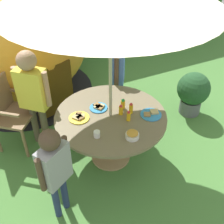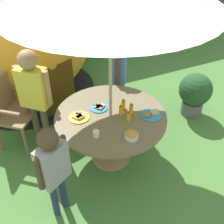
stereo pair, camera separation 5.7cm
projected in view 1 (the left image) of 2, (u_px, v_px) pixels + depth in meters
name	position (u px, v px, depth m)	size (l,w,h in m)	color
ground_plane	(111.00, 157.00, 3.65)	(10.00, 10.00, 0.02)	#477A38
hedge_backdrop	(38.00, 14.00, 5.46)	(9.00, 0.70, 1.75)	#285623
garden_table	(111.00, 123.00, 3.29)	(1.31, 1.31, 0.70)	tan
wooden_chair	(9.00, 109.00, 3.55)	(0.66, 0.68, 0.96)	brown
dome_tent	(19.00, 44.00, 4.35)	(2.68, 2.68, 1.78)	orange
potted_plant	(193.00, 92.00, 4.17)	(0.49, 0.49, 0.69)	#595960
child_in_blue_shirt	(118.00, 66.00, 3.87)	(0.33, 0.38, 1.30)	navy
child_in_yellow_shirt	(32.00, 89.00, 3.34)	(0.39, 0.39, 1.37)	brown
child_in_grey_shirt	(54.00, 165.00, 2.57)	(0.35, 0.30, 1.15)	navy
snack_bowl	(132.00, 135.00, 2.89)	(0.15, 0.15, 0.08)	white
plate_front_edge	(99.00, 107.00, 3.32)	(0.22, 0.22, 0.03)	#338CD8
plate_far_right	(151.00, 114.00, 3.22)	(0.25, 0.25, 0.03)	#338CD8
plate_near_right	(79.00, 117.00, 3.17)	(0.24, 0.24, 0.03)	yellow
juice_bottle_near_left	(131.00, 109.00, 3.22)	(0.05, 0.05, 0.13)	yellow
juice_bottle_far_left	(129.00, 116.00, 3.11)	(0.05, 0.05, 0.12)	yellow
juice_bottle_center_front	(121.00, 110.00, 3.20)	(0.05, 0.05, 0.13)	yellow
juice_bottle_center_back	(123.00, 104.00, 3.29)	(0.05, 0.05, 0.12)	yellow
cup_near	(97.00, 134.00, 2.91)	(0.07, 0.07, 0.07)	white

